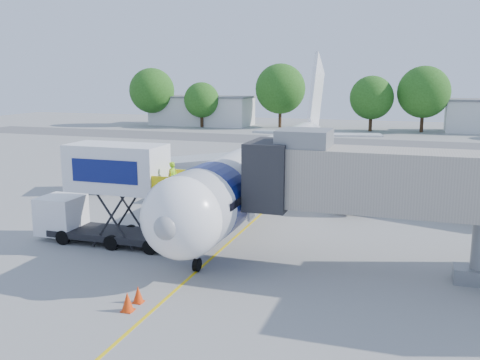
% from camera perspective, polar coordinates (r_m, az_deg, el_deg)
% --- Properties ---
extents(ground, '(160.00, 160.00, 0.00)m').
position_cam_1_polar(ground, '(34.19, 1.56, -4.29)').
color(ground, gray).
rests_on(ground, ground).
extents(guidance_line, '(0.15, 70.00, 0.01)m').
position_cam_1_polar(guidance_line, '(34.19, 1.56, -4.28)').
color(guidance_line, yellow).
rests_on(guidance_line, ground).
extents(taxiway_strip, '(120.00, 10.00, 0.01)m').
position_cam_1_polar(taxiway_strip, '(74.74, 10.83, 3.98)').
color(taxiway_strip, '#59595B').
rests_on(taxiway_strip, ground).
extents(aircraft, '(34.17, 37.73, 11.35)m').
position_cam_1_polar(aircraft, '(37.43, 3.39, 1.68)').
color(aircraft, white).
rests_on(aircraft, ground).
extents(jet_bridge, '(13.90, 3.20, 6.60)m').
position_cam_1_polar(jet_bridge, '(25.09, 14.64, -0.16)').
color(jet_bridge, '#A69D8E').
rests_on(jet_bridge, ground).
extents(catering_hiloader, '(8.50, 2.44, 5.50)m').
position_cam_1_polar(catering_hiloader, '(29.83, -14.00, -1.47)').
color(catering_hiloader, black).
rests_on(catering_hiloader, ground).
extents(safety_cone_a, '(0.49, 0.49, 0.78)m').
position_cam_1_polar(safety_cone_a, '(21.87, -11.91, -12.62)').
color(safety_cone_a, red).
rests_on(safety_cone_a, ground).
extents(safety_cone_b, '(0.44, 0.44, 0.70)m').
position_cam_1_polar(safety_cone_b, '(22.57, -10.81, -11.92)').
color(safety_cone_b, red).
rests_on(safety_cone_b, ground).
extents(outbuilding_left, '(18.40, 8.40, 5.30)m').
position_cam_1_polar(outbuilding_left, '(99.13, -4.08, 7.42)').
color(outbuilding_left, silver).
rests_on(outbuilding_left, ground).
extents(tree_a, '(8.09, 8.09, 10.31)m').
position_cam_1_polar(tree_a, '(99.07, -9.38, 9.38)').
color(tree_a, '#382314').
rests_on(tree_a, ground).
extents(tree_b, '(6.15, 6.15, 7.84)m').
position_cam_1_polar(tree_b, '(94.54, -4.12, 8.51)').
color(tree_b, '#382314').
rests_on(tree_b, ground).
extents(tree_c, '(8.65, 8.65, 11.03)m').
position_cam_1_polar(tree_c, '(94.15, 4.33, 9.68)').
color(tree_c, '#382314').
rests_on(tree_c, ground).
extents(tree_d, '(7.04, 7.04, 8.98)m').
position_cam_1_polar(tree_d, '(89.99, 13.86, 8.52)').
color(tree_d, '#382314').
rests_on(tree_d, ground).
extents(tree_e, '(8.25, 8.25, 10.52)m').
position_cam_1_polar(tree_e, '(90.86, 19.01, 8.86)').
color(tree_e, '#382314').
rests_on(tree_e, ground).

